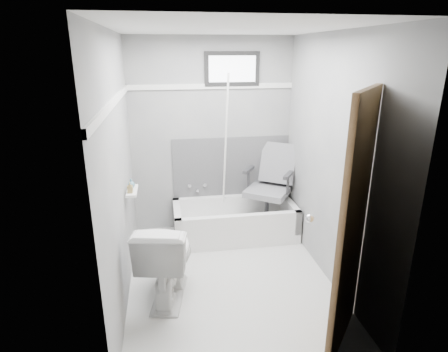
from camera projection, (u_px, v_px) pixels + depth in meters
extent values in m
plane|color=white|center=(230.00, 279.00, 3.84)|extent=(2.60, 2.60, 0.00)
plane|color=silver|center=(231.00, 28.00, 3.07)|extent=(2.60, 2.60, 0.00)
cube|color=gray|center=(212.00, 137.00, 4.67)|extent=(2.00, 0.02, 2.40)
cube|color=gray|center=(268.00, 231.00, 2.24)|extent=(2.00, 0.02, 2.40)
cube|color=gray|center=(119.00, 173.00, 3.30)|extent=(0.02, 2.60, 2.40)
cube|color=gray|center=(332.00, 162.00, 3.61)|extent=(0.02, 2.60, 2.40)
imported|color=white|center=(167.00, 258.00, 3.46)|extent=(0.61, 0.89, 0.80)
cube|color=#4C4C4F|center=(231.00, 167.00, 4.83)|extent=(1.50, 0.02, 0.78)
cube|color=white|center=(211.00, 86.00, 4.46)|extent=(2.00, 0.02, 0.06)
cube|color=white|center=(114.00, 102.00, 3.11)|extent=(0.02, 2.60, 0.06)
cylinder|color=white|center=(225.00, 153.00, 4.52)|extent=(0.02, 0.44, 1.91)
cube|color=white|center=(132.00, 191.00, 3.72)|extent=(0.10, 0.32, 0.02)
imported|color=olive|center=(130.00, 187.00, 3.62)|extent=(0.05, 0.05, 0.11)
imported|color=teal|center=(131.00, 183.00, 3.76)|extent=(0.10, 0.10, 0.10)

